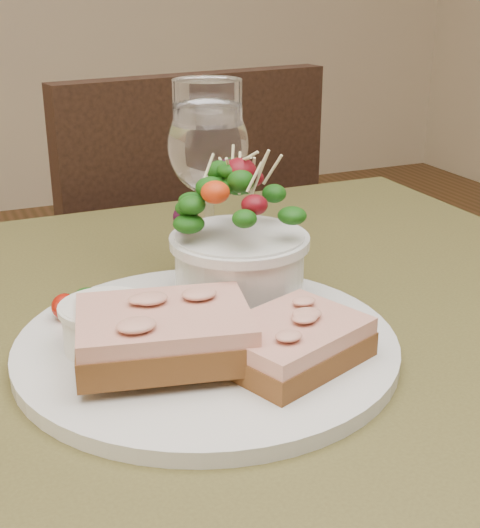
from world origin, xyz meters
name	(u,v)px	position (x,y,z in m)	size (l,w,h in m)	color
cafe_table	(244,445)	(0.00, 0.00, 0.65)	(0.80, 0.80, 0.75)	#443D1D
chair_far	(159,396)	(0.12, 0.67, 0.29)	(0.47, 0.47, 0.90)	black
dinner_plate	(207,345)	(-0.03, -0.01, 0.76)	(0.30, 0.30, 0.01)	silver
sandwich_front	(292,342)	(0.01, -0.07, 0.78)	(0.13, 0.11, 0.03)	#4A2C13
sandwich_back	(164,333)	(-0.08, -0.03, 0.79)	(0.14, 0.12, 0.03)	#4A2C13
ramekin	(106,323)	(-0.11, 0.01, 0.78)	(0.06, 0.06, 0.04)	silver
salad_bowl	(239,237)	(0.02, 0.05, 0.82)	(0.11, 0.11, 0.13)	silver
garnish	(75,305)	(-0.12, 0.08, 0.77)	(0.05, 0.04, 0.02)	#0D3309
wine_glass	(208,151)	(0.03, 0.14, 0.87)	(0.08, 0.08, 0.18)	white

